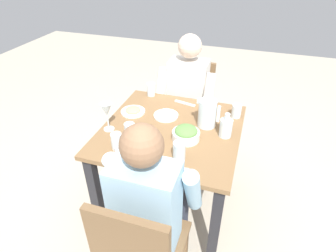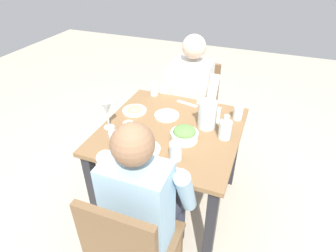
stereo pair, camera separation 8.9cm
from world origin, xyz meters
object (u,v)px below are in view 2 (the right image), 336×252
Objects in this scene: water_pitcher at (207,114)px; wine_glass at (107,109)px; chair_near at (130,250)px; plate_fries at (134,110)px; diner_far at (188,101)px; salt_shaker at (114,150)px; water_glass_far_left at (115,139)px; plate_dolmas at (144,148)px; water_glass_center at (238,113)px; dining_table at (171,143)px; plate_yoghurt at (167,114)px; chair_far at (194,105)px; water_glass_near_right at (176,151)px; water_glass_far_right at (154,89)px; diner_near at (146,200)px; oil_carafe at (225,130)px; salad_bowl at (184,134)px; water_glass_by_pitcher at (129,129)px.

wine_glass is (-0.61, -0.24, 0.05)m from water_pitcher.
water_pitcher reaches higher than chair_near.
plate_fries is 0.90× the size of wine_glass.
diner_far reaches higher than salt_shaker.
chair_near is 4.58× the size of water_pitcher.
plate_dolmas is at bearing 7.22° from water_glass_far_left.
water_pitcher is 0.97× the size of wine_glass.
water_glass_center is (0.46, 0.56, 0.03)m from plate_dolmas.
chair_near is at bearing -99.37° from water_pitcher.
water_glass_center is (0.39, 0.28, 0.17)m from dining_table.
water_pitcher is 1.08× the size of plate_yoghurt.
water_glass_center is at bearing -47.49° from chair_far.
water_glass_far_left is 0.38m from water_glass_near_right.
water_glass_far_left and water_glass_far_right have the same top height.
diner_far is 0.94m from salt_shaker.
diner_near is 0.72m from plate_yoghurt.
water_glass_near_right reaches higher than plate_fries.
dining_table is at bearing 115.53° from water_glass_near_right.
wine_glass is (-0.31, -0.27, 0.12)m from plate_yoghurt.
diner_near is at bearing -84.70° from chair_far.
water_glass_far_right is at bearing 84.17° from plate_fries.
chair_near is (0.07, -0.76, -0.11)m from dining_table.
diner_near is at bearing -59.35° from plate_fries.
diner_far is at bearing 64.05° from wine_glass.
oil_carafe reaches higher than water_glass_far_right.
water_glass_center is at bearing 72.94° from chair_near.
chair_far is at bearing 100.04° from water_glass_near_right.
plate_yoghurt is at bearing -92.75° from chair_far.
chair_near is 1.26m from water_glass_far_right.
water_glass_far_left is (-0.46, -0.41, -0.04)m from water_pitcher.
water_glass_far_right is (-0.25, -0.15, 0.13)m from diner_far.
oil_carafe is at bearing -52.96° from diner_far.
water_pitcher reaches higher than chair_far.
water_pitcher is at bearing 80.63° from chair_near.
salt_shaker is at bearing -100.25° from diner_far.
water_glass_near_right is at bearing 77.36° from diner_near.
plate_dolmas is 1.01× the size of wine_glass.
dining_table is 0.49m from wine_glass.
chair_far is at bearing 90.00° from diner_far.
chair_far is (-0.05, 0.76, -0.11)m from dining_table.
oil_carafe is at bearing -61.36° from chair_far.
water_glass_near_right is (0.06, 0.48, 0.28)m from chair_near.
diner_far is 6.67× the size of salad_bowl.
salad_bowl is (0.12, -0.09, 0.16)m from dining_table.
plate_fries is at bearing 114.44° from chair_near.
water_glass_near_right reaches higher than water_glass_far_right.
wine_glass is at bearing 164.63° from water_glass_near_right.
plate_fries is 0.30m from water_glass_by_pitcher.
water_pitcher is 1.86× the size of water_glass_far_right.
water_glass_center is 0.70m from water_glass_far_right.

